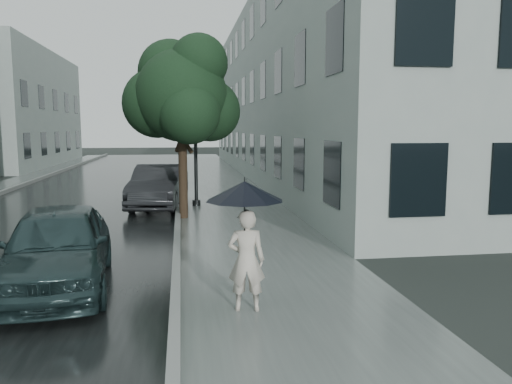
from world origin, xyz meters
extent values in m
plane|color=black|center=(0.00, 0.00, 0.00)|extent=(120.00, 120.00, 0.00)
cube|color=slate|center=(0.25, 12.00, 0.00)|extent=(3.50, 60.00, 0.01)
cube|color=slate|center=(-1.57, 12.00, 0.07)|extent=(0.15, 60.00, 0.15)
cube|color=black|center=(-5.08, 12.00, 0.00)|extent=(6.85, 60.00, 0.00)
cube|color=gray|center=(5.50, 19.50, 4.50)|extent=(7.00, 36.00, 9.00)
cube|color=black|center=(2.02, 19.50, 4.50)|extent=(0.08, 32.40, 7.20)
cube|color=gray|center=(-13.80, 30.00, 4.00)|extent=(7.00, 18.00, 8.00)
cube|color=black|center=(-10.32, 30.00, 4.00)|extent=(0.08, 16.20, 6.40)
imported|color=#B8B0A1|center=(-0.54, -1.00, 0.75)|extent=(0.58, 0.42, 1.49)
cylinder|color=black|center=(-0.57, -1.05, 1.32)|extent=(0.02, 0.02, 0.62)
cone|color=black|center=(-0.57, -1.05, 1.77)|extent=(1.29, 1.29, 0.28)
cylinder|color=black|center=(-0.57, -1.05, 1.93)|extent=(0.02, 0.02, 0.08)
cylinder|color=black|center=(-0.57, -1.05, 0.98)|extent=(0.03, 0.03, 0.06)
cylinder|color=#332619|center=(-1.40, 6.73, 1.27)|extent=(0.25, 0.25, 2.54)
sphere|color=#163219|center=(-1.40, 6.73, 3.56)|extent=(2.64, 2.64, 2.64)
sphere|color=#163219|center=(-0.58, 7.04, 3.15)|extent=(1.82, 1.82, 1.82)
sphere|color=#163219|center=(-2.12, 7.14, 3.36)|extent=(2.04, 2.04, 2.04)
sphere|color=#163219|center=(-1.20, 6.02, 3.05)|extent=(1.72, 1.72, 1.72)
sphere|color=#163219|center=(-1.71, 7.34, 4.27)|extent=(1.93, 1.93, 1.93)
sphere|color=#163219|center=(-0.90, 6.54, 4.47)|extent=(1.64, 1.64, 1.64)
cylinder|color=black|center=(-0.96, 9.00, 2.35)|extent=(0.12, 0.12, 4.70)
cylinder|color=black|center=(-0.96, 9.00, 0.10)|extent=(0.28, 0.28, 0.20)
cylinder|color=black|center=(-1.21, 9.02, 4.70)|extent=(0.51, 0.12, 0.08)
sphere|color=silver|center=(-1.51, 9.04, 4.65)|extent=(0.32, 0.32, 0.32)
imported|color=#1C2E2F|center=(-3.50, 0.50, 0.70)|extent=(2.05, 4.20, 1.38)
imported|color=black|center=(-2.20, 8.91, 0.71)|extent=(1.99, 4.45, 1.42)
camera|label=1|loc=(-1.45, -7.96, 2.66)|focal=35.00mm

